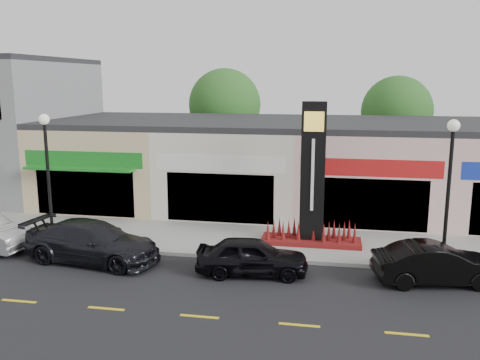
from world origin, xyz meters
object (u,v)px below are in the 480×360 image
at_px(car_dark_sedan, 92,242).
at_px(car_black_sedan, 252,256).
at_px(car_black_conv, 437,264).
at_px(lamp_west_near, 48,165).
at_px(lamp_east_near, 449,178).
at_px(pylon_sign, 312,195).

relative_size(car_dark_sedan, car_black_sedan, 1.34).
bearing_deg(car_black_conv, car_dark_sedan, 80.56).
distance_m(lamp_west_near, car_black_conv, 15.80).
height_order(lamp_east_near, car_dark_sedan, lamp_east_near).
bearing_deg(lamp_east_near, car_black_sedan, -165.07).
xyz_separation_m(lamp_east_near, car_black_sedan, (-6.98, -1.86, -2.78)).
xyz_separation_m(lamp_east_near, car_dark_sedan, (-13.32, -1.64, -2.69)).
xyz_separation_m(pylon_sign, car_dark_sedan, (-8.32, -3.34, -1.49)).
relative_size(lamp_west_near, lamp_east_near, 1.00).
bearing_deg(lamp_east_near, pylon_sign, 161.25).
xyz_separation_m(lamp_east_near, car_black_conv, (-0.52, -1.53, -2.76)).
bearing_deg(lamp_west_near, car_black_conv, -5.65).
relative_size(lamp_east_near, car_dark_sedan, 1.01).
bearing_deg(car_black_sedan, lamp_west_near, 72.75).
xyz_separation_m(lamp_west_near, car_black_conv, (15.48, -1.53, -2.76)).
relative_size(lamp_east_near, car_black_conv, 1.27).
height_order(lamp_east_near, pylon_sign, pylon_sign).
relative_size(lamp_west_near, car_dark_sedan, 1.01).
bearing_deg(pylon_sign, lamp_west_near, -171.23).
bearing_deg(lamp_east_near, car_black_conv, -108.67).
distance_m(lamp_east_near, car_black_sedan, 7.74).
distance_m(lamp_east_near, car_dark_sedan, 13.69).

